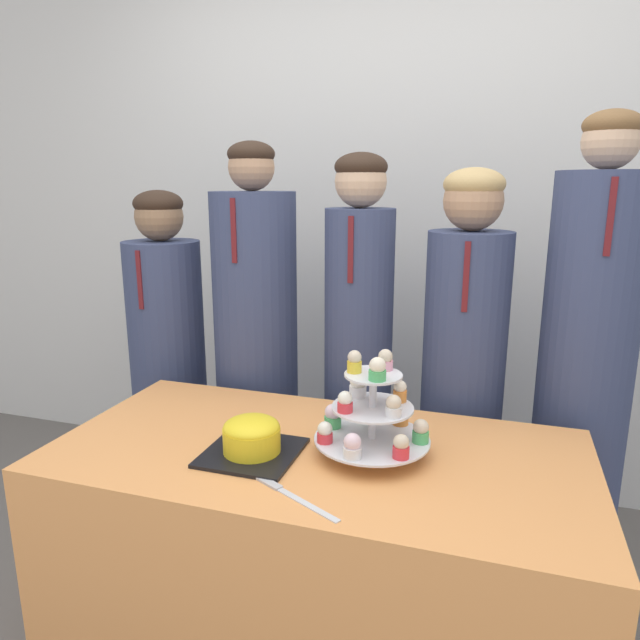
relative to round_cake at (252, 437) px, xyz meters
The scene contains 10 objects.
wall_back 1.51m from the round_cake, 83.63° to the left, with size 9.00×0.06×2.70m.
table 0.45m from the round_cake, 28.78° to the left, with size 1.45×0.71×0.73m.
round_cake is the anchor object (origin of this frame).
cake_knife 0.22m from the round_cake, 46.14° to the right, with size 0.25×0.14×0.01m.
cupcake_stand 0.33m from the round_cake, 18.33° to the left, with size 0.31×0.31×0.29m.
student_0 0.95m from the round_cake, 135.68° to the left, with size 0.30×0.31×1.42m.
student_1 0.72m from the round_cake, 112.90° to the left, with size 0.32×0.32×1.59m.
student_2 0.67m from the round_cake, 79.19° to the left, with size 0.25×0.25×1.54m.
student_3 0.83m from the round_cake, 52.81° to the left, with size 0.28×0.29×1.49m.
student_4 1.10m from the round_cake, 36.72° to the left, with size 0.29×0.30×1.65m.
Camera 1 is at (0.45, -1.01, 1.44)m, focal length 32.00 mm.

